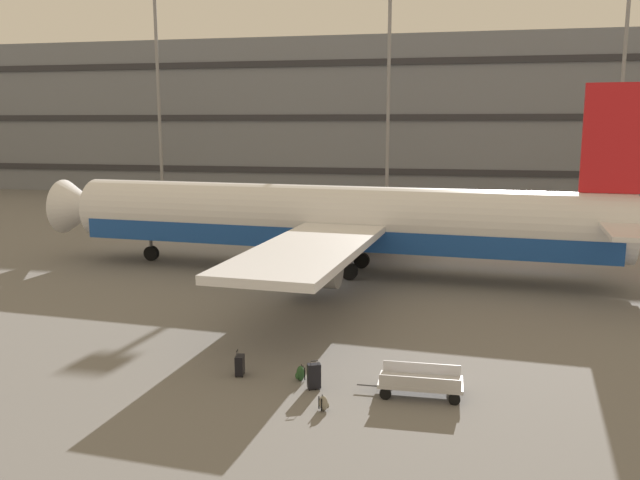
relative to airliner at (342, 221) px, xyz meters
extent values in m
plane|color=slate|center=(-1.43, -1.90, -3.00)|extent=(600.00, 600.00, 0.00)
cube|color=slate|center=(-1.43, 48.91, 6.02)|extent=(173.39, 21.22, 18.04)
cube|color=#2D2D33|center=(-1.43, 38.20, 0.01)|extent=(171.65, 0.24, 0.70)
cube|color=#2D2D33|center=(-1.43, 38.20, 6.02)|extent=(171.65, 0.24, 0.70)
cube|color=#2D2D33|center=(-1.43, 38.20, 12.03)|extent=(171.65, 0.24, 0.70)
cylinder|color=silver|center=(-0.41, 0.03, 0.17)|extent=(31.09, 5.91, 3.58)
cube|color=#19479E|center=(-0.41, 0.03, -0.81)|extent=(29.85, 5.74, 1.15)
cone|color=silver|center=(-16.80, 1.27, 0.17)|extent=(3.11, 3.61, 3.40)
cube|color=red|center=(14.40, -1.09, 4.65)|extent=(4.31, 0.68, 5.37)
cube|color=silver|center=(13.74, -4.45, 0.62)|extent=(2.20, 5.49, 0.20)
cube|color=silver|center=(14.26, 2.33, 0.62)|extent=(2.20, 5.49, 0.20)
cube|color=silver|center=(-0.04, -8.30, -0.10)|extent=(5.37, 13.28, 0.36)
cube|color=silver|center=(1.21, 8.21, -0.10)|extent=(5.37, 13.28, 0.36)
cylinder|color=#9E9EA3|center=(-0.36, -5.93, -1.38)|extent=(2.70, 2.16, 1.97)
cylinder|color=#9E9EA3|center=(0.54, 5.92, -1.38)|extent=(2.70, 2.16, 1.97)
cylinder|color=black|center=(-12.12, 0.92, -2.55)|extent=(0.92, 0.42, 0.90)
cylinder|color=slate|center=(-12.12, 0.92, -1.86)|extent=(0.20, 0.20, 1.38)
cylinder|color=black|center=(0.71, -1.58, -2.55)|extent=(0.92, 0.42, 0.90)
cylinder|color=slate|center=(0.71, -1.58, -1.86)|extent=(0.20, 0.20, 1.38)
cylinder|color=black|center=(0.94, 1.46, -2.55)|extent=(0.92, 0.42, 0.90)
cylinder|color=slate|center=(0.94, 1.46, -1.86)|extent=(0.20, 0.20, 1.38)
cylinder|color=gray|center=(-26.12, 32.38, 7.96)|extent=(0.36, 0.36, 21.92)
cylinder|color=gray|center=(-0.88, 32.38, 7.28)|extent=(0.36, 0.36, 20.55)
cylinder|color=gray|center=(21.33, 32.38, 9.06)|extent=(0.36, 0.36, 24.12)
cube|color=black|center=(1.97, -16.46, -2.55)|extent=(0.49, 0.39, 0.79)
cylinder|color=#333338|center=(1.89, -16.57, -2.09)|extent=(0.02, 0.02, 0.13)
cylinder|color=#333338|center=(2.11, -16.48, -2.09)|extent=(0.02, 0.02, 0.13)
cube|color=black|center=(2.00, -16.53, -2.02)|extent=(0.22, 0.11, 0.02)
cylinder|color=black|center=(1.78, -16.43, -2.97)|extent=(0.04, 0.05, 0.05)
cylinder|color=black|center=(2.09, -16.30, -2.97)|extent=(0.04, 0.05, 0.05)
cylinder|color=black|center=(1.85, -16.62, -2.97)|extent=(0.04, 0.05, 0.05)
cylinder|color=black|center=(2.16, -16.49, -2.97)|extent=(0.04, 0.05, 0.05)
cube|color=black|center=(-0.72, -15.84, -2.62)|extent=(0.33, 0.49, 0.64)
cylinder|color=#333338|center=(-0.82, -15.73, -2.21)|extent=(0.02, 0.02, 0.18)
cylinder|color=#333338|center=(-0.78, -15.97, -2.21)|extent=(0.02, 0.02, 0.18)
cube|color=black|center=(-0.80, -15.85, -2.12)|extent=(0.06, 0.25, 0.02)
cylinder|color=black|center=(-0.64, -15.64, -2.97)|extent=(0.05, 0.03, 0.05)
cylinder|color=black|center=(-0.59, -16.00, -2.97)|extent=(0.05, 0.03, 0.05)
cylinder|color=black|center=(-0.85, -15.67, -2.97)|extent=(0.05, 0.03, 0.05)
cylinder|color=black|center=(-0.80, -16.03, -2.97)|extent=(0.05, 0.03, 0.05)
ellipsoid|color=#264C26|center=(1.39, -15.87, -2.74)|extent=(0.39, 0.40, 0.51)
ellipsoid|color=#264C26|center=(1.29, -15.93, -2.82)|extent=(0.22, 0.25, 0.23)
torus|color=black|center=(1.42, -15.85, -2.48)|extent=(0.05, 0.08, 0.08)
cube|color=black|center=(1.53, -15.88, -2.74)|extent=(0.04, 0.04, 0.43)
cube|color=black|center=(1.44, -15.73, -2.74)|extent=(0.04, 0.04, 0.43)
ellipsoid|color=gray|center=(2.58, -17.95, -2.76)|extent=(0.39, 0.42, 0.46)
ellipsoid|color=gray|center=(2.67, -17.89, -2.83)|extent=(0.23, 0.26, 0.21)
torus|color=black|center=(2.55, -17.97, -2.52)|extent=(0.06, 0.07, 0.08)
cube|color=black|center=(2.44, -17.93, -2.76)|extent=(0.04, 0.04, 0.39)
cube|color=black|center=(2.55, -18.09, -2.76)|extent=(0.04, 0.04, 0.39)
cube|color=#B7B7BC|center=(5.33, -16.22, -2.58)|extent=(2.62, 1.33, 0.12)
cylinder|color=#4C4C51|center=(3.68, -16.24, -2.82)|extent=(0.70, 0.06, 0.05)
cube|color=#B7B7BC|center=(5.33, -16.84, -2.38)|extent=(2.47, 0.07, 0.40)
cube|color=#B7B7BC|center=(5.32, -15.60, -2.38)|extent=(2.47, 0.07, 0.40)
cylinder|color=black|center=(4.29, -16.79, -2.82)|extent=(0.36, 0.10, 0.36)
cylinder|color=black|center=(4.28, -15.68, -2.82)|extent=(0.36, 0.10, 0.36)
cylinder|color=black|center=(6.37, -16.76, -2.82)|extent=(0.36, 0.10, 0.36)
cylinder|color=black|center=(6.36, -15.66, -2.82)|extent=(0.36, 0.10, 0.36)
camera|label=1|loc=(6.18, -35.72, 5.39)|focal=36.66mm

